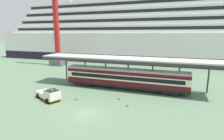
{
  "coord_description": "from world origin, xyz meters",
  "views": [
    {
      "loc": [
        10.72,
        -20.26,
        10.8
      ],
      "look_at": [
        0.55,
        8.73,
        4.5
      ],
      "focal_mm": 28.62,
      "sensor_mm": 36.0,
      "label": 1
    }
  ],
  "objects_px": {
    "cruise_ship": "(153,34)",
    "quay_bollard": "(54,99)",
    "traffic_cone_mid": "(127,104)",
    "train_carriage": "(125,78)",
    "dockside_crane": "(57,14)",
    "traffic_cone_near": "(119,98)",
    "service_truck": "(49,94)",
    "traffic_cone_far": "(77,98)"
  },
  "relations": [
    {
      "from": "dockside_crane",
      "to": "traffic_cone_mid",
      "type": "bearing_deg",
      "value": -40.8
    },
    {
      "from": "quay_bollard",
      "to": "service_truck",
      "type": "bearing_deg",
      "value": 159.58
    },
    {
      "from": "traffic_cone_near",
      "to": "dockside_crane",
      "type": "xyz_separation_m",
      "value": [
        -28.85,
        24.39,
        16.64
      ]
    },
    {
      "from": "traffic_cone_mid",
      "to": "quay_bollard",
      "type": "relative_size",
      "value": 0.63
    },
    {
      "from": "traffic_cone_near",
      "to": "dockside_crane",
      "type": "distance_m",
      "value": 41.28
    },
    {
      "from": "service_truck",
      "to": "traffic_cone_mid",
      "type": "distance_m",
      "value": 12.93
    },
    {
      "from": "train_carriage",
      "to": "cruise_ship",
      "type": "bearing_deg",
      "value": 89.01
    },
    {
      "from": "cruise_ship",
      "to": "dockside_crane",
      "type": "relative_size",
      "value": 2.25
    },
    {
      "from": "traffic_cone_near",
      "to": "quay_bollard",
      "type": "height_order",
      "value": "quay_bollard"
    },
    {
      "from": "traffic_cone_mid",
      "to": "dockside_crane",
      "type": "xyz_separation_m",
      "value": [
        -30.95,
        26.71,
        16.67
      ]
    },
    {
      "from": "dockside_crane",
      "to": "cruise_ship",
      "type": "bearing_deg",
      "value": 35.5
    },
    {
      "from": "traffic_cone_mid",
      "to": "quay_bollard",
      "type": "bearing_deg",
      "value": -169.83
    },
    {
      "from": "dockside_crane",
      "to": "quay_bollard",
      "type": "bearing_deg",
      "value": -56.29
    },
    {
      "from": "cruise_ship",
      "to": "service_truck",
      "type": "xyz_separation_m",
      "value": [
        -10.78,
        -49.05,
        -9.53
      ]
    },
    {
      "from": "cruise_ship",
      "to": "service_truck",
      "type": "distance_m",
      "value": 51.12
    },
    {
      "from": "traffic_cone_mid",
      "to": "quay_bollard",
      "type": "xyz_separation_m",
      "value": [
        -11.72,
        -2.1,
        0.22
      ]
    },
    {
      "from": "cruise_ship",
      "to": "traffic_cone_far",
      "type": "bearing_deg",
      "value": -97.96
    },
    {
      "from": "train_carriage",
      "to": "service_truck",
      "type": "xyz_separation_m",
      "value": [
        -10.1,
        -9.76,
        -1.32
      ]
    },
    {
      "from": "traffic_cone_far",
      "to": "quay_bollard",
      "type": "relative_size",
      "value": 0.65
    },
    {
      "from": "service_truck",
      "to": "dockside_crane",
      "type": "distance_m",
      "value": 37.31
    },
    {
      "from": "service_truck",
      "to": "quay_bollard",
      "type": "height_order",
      "value": "service_truck"
    },
    {
      "from": "cruise_ship",
      "to": "dockside_crane",
      "type": "distance_m",
      "value": 36.11
    },
    {
      "from": "traffic_cone_far",
      "to": "dockside_crane",
      "type": "bearing_deg",
      "value": 129.7
    },
    {
      "from": "traffic_cone_near",
      "to": "traffic_cone_mid",
      "type": "distance_m",
      "value": 3.14
    },
    {
      "from": "train_carriage",
      "to": "dockside_crane",
      "type": "relative_size",
      "value": 0.42
    },
    {
      "from": "cruise_ship",
      "to": "quay_bollard",
      "type": "distance_m",
      "value": 51.38
    },
    {
      "from": "service_truck",
      "to": "dockside_crane",
      "type": "bearing_deg",
      "value": 122.57
    },
    {
      "from": "quay_bollard",
      "to": "traffic_cone_mid",
      "type": "bearing_deg",
      "value": 10.17
    },
    {
      "from": "quay_bollard",
      "to": "traffic_cone_far",
      "type": "bearing_deg",
      "value": 32.77
    },
    {
      "from": "traffic_cone_near",
      "to": "quay_bollard",
      "type": "xyz_separation_m",
      "value": [
        -9.62,
        -4.43,
        0.19
      ]
    },
    {
      "from": "dockside_crane",
      "to": "quay_bollard",
      "type": "height_order",
      "value": "dockside_crane"
    },
    {
      "from": "traffic_cone_near",
      "to": "quay_bollard",
      "type": "relative_size",
      "value": 0.69
    },
    {
      "from": "cruise_ship",
      "to": "quay_bollard",
      "type": "bearing_deg",
      "value": -101.1
    },
    {
      "from": "cruise_ship",
      "to": "train_carriage",
      "type": "height_order",
      "value": "cruise_ship"
    },
    {
      "from": "train_carriage",
      "to": "traffic_cone_near",
      "type": "height_order",
      "value": "train_carriage"
    },
    {
      "from": "traffic_cone_mid",
      "to": "service_truck",
      "type": "bearing_deg",
      "value": -172.42
    },
    {
      "from": "traffic_cone_far",
      "to": "traffic_cone_near",
      "type": "bearing_deg",
      "value": 20.58
    },
    {
      "from": "train_carriage",
      "to": "dockside_crane",
      "type": "distance_m",
      "value": 36.89
    },
    {
      "from": "train_carriage",
      "to": "traffic_cone_near",
      "type": "distance_m",
      "value": 6.09
    },
    {
      "from": "traffic_cone_near",
      "to": "quay_bollard",
      "type": "distance_m",
      "value": 10.59
    },
    {
      "from": "cruise_ship",
      "to": "traffic_cone_far",
      "type": "xyz_separation_m",
      "value": [
        -6.64,
        -47.48,
        -10.22
      ]
    },
    {
      "from": "traffic_cone_far",
      "to": "quay_bollard",
      "type": "distance_m",
      "value": 3.65
    }
  ]
}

